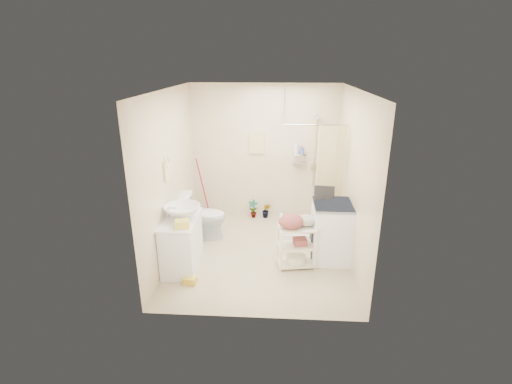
{
  "coord_description": "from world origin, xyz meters",
  "views": [
    {
      "loc": [
        0.26,
        -5.37,
        3.01
      ],
      "look_at": [
        -0.08,
        0.25,
        0.98
      ],
      "focal_mm": 26.0,
      "sensor_mm": 36.0,
      "label": 1
    }
  ],
  "objects_px": {
    "washing_machine": "(333,231)",
    "laundry_rack": "(297,243)",
    "vanity": "(182,243)",
    "toilet": "(203,216)"
  },
  "relations": [
    {
      "from": "washing_machine",
      "to": "laundry_rack",
      "type": "bearing_deg",
      "value": -154.64
    },
    {
      "from": "vanity",
      "to": "toilet",
      "type": "relative_size",
      "value": 1.11
    },
    {
      "from": "toilet",
      "to": "washing_machine",
      "type": "xyz_separation_m",
      "value": [
        2.18,
        -0.61,
        0.06
      ]
    },
    {
      "from": "vanity",
      "to": "washing_machine",
      "type": "relative_size",
      "value": 0.97
    },
    {
      "from": "washing_machine",
      "to": "vanity",
      "type": "bearing_deg",
      "value": -169.99
    },
    {
      "from": "washing_machine",
      "to": "laundry_rack",
      "type": "height_order",
      "value": "washing_machine"
    },
    {
      "from": "vanity",
      "to": "toilet",
      "type": "xyz_separation_m",
      "value": [
        0.12,
        1.01,
        0.01
      ]
    },
    {
      "from": "laundry_rack",
      "to": "washing_machine",
      "type": "bearing_deg",
      "value": 16.07
    },
    {
      "from": "washing_machine",
      "to": "laundry_rack",
      "type": "distance_m",
      "value": 0.63
    },
    {
      "from": "toilet",
      "to": "laundry_rack",
      "type": "xyz_separation_m",
      "value": [
        1.61,
        -0.88,
        -0.02
      ]
    }
  ]
}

